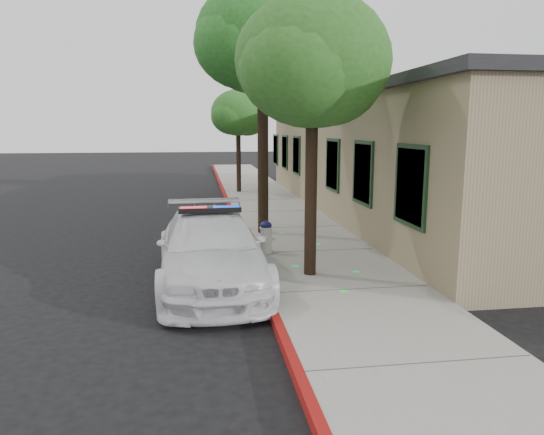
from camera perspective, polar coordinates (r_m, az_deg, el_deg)
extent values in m
plane|color=black|center=(9.17, -1.05, -9.58)|extent=(120.00, 120.00, 0.00)
cube|color=gray|center=(12.25, 4.60, -4.16)|extent=(3.20, 60.00, 0.15)
cube|color=maroon|center=(12.01, -2.60, -4.41)|extent=(0.14, 60.00, 0.16)
cube|color=#8C815C|center=(19.25, 15.63, 6.51)|extent=(7.00, 20.00, 4.00)
cube|color=black|center=(19.24, 15.94, 12.82)|extent=(7.30, 20.30, 0.24)
cube|color=black|center=(10.53, 15.59, 3.54)|extent=(0.08, 1.48, 1.68)
cube|color=black|center=(13.32, 10.37, 5.05)|extent=(0.08, 1.48, 1.68)
cube|color=black|center=(16.18, 6.97, 6.01)|extent=(0.08, 1.48, 1.68)
cube|color=black|center=(19.08, 4.58, 6.68)|extent=(0.08, 1.48, 1.68)
cube|color=black|center=(22.01, 2.83, 7.15)|extent=(0.08, 1.48, 1.68)
cube|color=black|center=(24.96, 1.49, 7.51)|extent=(0.08, 1.48, 1.68)
cube|color=black|center=(27.91, 0.42, 7.80)|extent=(0.08, 1.48, 1.68)
imported|color=silver|center=(10.00, -7.04, -3.60)|extent=(2.24, 5.12, 1.47)
cube|color=black|center=(9.84, -7.14, 0.89)|extent=(1.21, 0.32, 0.10)
cube|color=red|center=(9.82, -9.01, 0.86)|extent=(0.53, 0.26, 0.11)
cube|color=#0D34EA|center=(9.86, -5.29, 0.98)|extent=(0.53, 0.26, 0.11)
cylinder|color=silver|center=(12.01, -0.68, -3.90)|extent=(0.33, 0.33, 0.06)
cylinder|color=silver|center=(11.95, -0.69, -2.53)|extent=(0.27, 0.27, 0.53)
cylinder|color=silver|center=(11.89, -0.69, -1.20)|extent=(0.31, 0.31, 0.04)
ellipsoid|color=#10113D|center=(11.88, -0.69, -0.92)|extent=(0.28, 0.28, 0.21)
cylinder|color=#10113D|center=(11.86, -0.69, -0.47)|extent=(0.07, 0.07, 0.06)
cylinder|color=silver|center=(11.92, -1.47, -2.44)|extent=(0.12, 0.11, 0.11)
cylinder|color=silver|center=(11.96, 0.09, -2.40)|extent=(0.12, 0.11, 0.11)
cylinder|color=silver|center=(11.78, -0.60, -2.50)|extent=(0.14, 0.12, 0.13)
cylinder|color=black|center=(9.98, 4.48, 2.88)|extent=(0.24, 0.24, 3.38)
ellipsoid|color=#234F18|center=(9.98, 4.69, 17.45)|extent=(3.00, 3.00, 2.55)
ellipsoid|color=#234F18|center=(10.43, 6.22, 15.56)|extent=(2.25, 2.25, 1.91)
ellipsoid|color=#234F18|center=(9.54, 3.48, 16.68)|extent=(2.34, 2.34, 1.99)
cylinder|color=black|center=(14.07, -1.05, 6.97)|extent=(0.30, 0.30, 4.33)
ellipsoid|color=#1E531A|center=(14.26, -1.09, 19.99)|extent=(3.63, 3.63, 3.08)
ellipsoid|color=#1E531A|center=(14.63, 0.57, 18.34)|extent=(2.92, 2.92, 2.49)
ellipsoid|color=#1E531A|center=(13.92, -2.92, 19.24)|extent=(2.81, 2.81, 2.39)
cylinder|color=black|center=(23.62, -3.85, 6.53)|extent=(0.22, 0.22, 2.93)
ellipsoid|color=#26571B|center=(23.59, -3.92, 11.91)|extent=(2.51, 2.51, 2.13)
ellipsoid|color=#26571B|center=(23.77, -2.90, 11.30)|extent=(1.92, 1.92, 1.63)
ellipsoid|color=#26571B|center=(23.32, -4.52, 11.51)|extent=(2.01, 2.01, 1.71)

